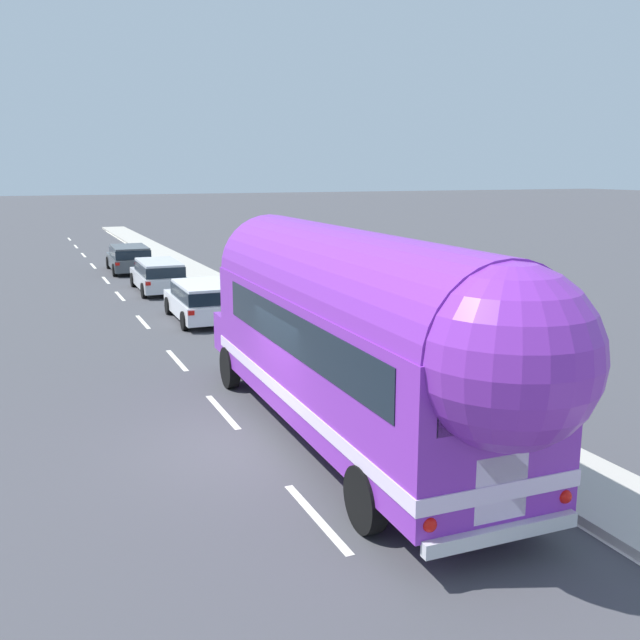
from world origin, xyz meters
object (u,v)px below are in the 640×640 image
car_lead (203,299)px  car_third (129,257)px  painted_bus (357,331)px  car_second (158,274)px

car_lead → car_third: 13.60m
painted_bus → car_third: 26.30m
painted_bus → car_second: painted_bus is taller
car_lead → painted_bus: bearing=-91.1°
painted_bus → car_lead: 12.76m
car_second → car_lead: bearing=-87.9°
painted_bus → car_lead: size_ratio=2.79×
painted_bus → car_lead: bearing=88.9°
car_third → car_second: bearing=-88.2°
car_second → car_third: same height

